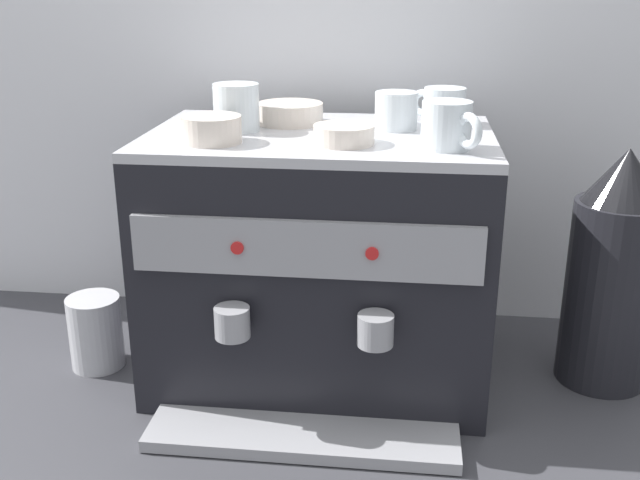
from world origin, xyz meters
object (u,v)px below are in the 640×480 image
ceramic_bowl_1 (344,135)px  coffee_grinder (613,273)px  ceramic_cup_1 (442,106)px  espresso_machine (320,259)px  ceramic_cup_0 (236,107)px  milk_pitcher (96,332)px  ceramic_cup_2 (396,110)px  ceramic_bowl_2 (212,130)px  ceramic_cup_3 (448,126)px  ceramic_bowl_0 (290,114)px

ceramic_bowl_1 → coffee_grinder: ceramic_bowl_1 is taller
ceramic_cup_1 → ceramic_bowl_1: 0.25m
ceramic_cup_1 → ceramic_bowl_1: ceramic_cup_1 is taller
espresso_machine → ceramic_cup_0: ceramic_cup_0 is taller
milk_pitcher → espresso_machine: bearing=4.4°
espresso_machine → ceramic_cup_2: ceramic_cup_2 is taller
coffee_grinder → espresso_machine: bearing=-176.6°
ceramic_cup_2 → ceramic_bowl_1: bearing=-120.7°
ceramic_cup_0 → ceramic_bowl_2: 0.11m
espresso_machine → ceramic_cup_0: bearing=175.4°
espresso_machine → milk_pitcher: size_ratio=4.20×
espresso_machine → ceramic_bowl_2: 0.31m
ceramic_cup_3 → ceramic_bowl_2: (-0.37, 0.00, -0.02)m
ceramic_bowl_2 → ceramic_cup_1: bearing=28.4°
ceramic_bowl_0 → espresso_machine: bearing=-51.7°
espresso_machine → ceramic_bowl_0: ceramic_bowl_0 is taller
ceramic_cup_1 → ceramic_cup_2: same height
ceramic_bowl_2 → coffee_grinder: 0.74m
milk_pitcher → ceramic_cup_0: bearing=9.1°
milk_pitcher → coffee_grinder: bearing=3.8°
ceramic_cup_1 → coffee_grinder: (0.31, -0.08, -0.28)m
ceramic_cup_1 → ceramic_bowl_2: ceramic_cup_1 is taller
ceramic_cup_0 → ceramic_bowl_1: bearing=-24.7°
espresso_machine → ceramic_cup_3: (0.21, -0.10, 0.27)m
espresso_machine → milk_pitcher: espresso_machine is taller
ceramic_cup_0 → ceramic_bowl_0: (0.08, 0.07, -0.02)m
ceramic_bowl_2 → ceramic_cup_0: bearing=81.4°
ceramic_cup_3 → espresso_machine: bearing=155.3°
ceramic_bowl_1 → milk_pitcher: bearing=174.5°
espresso_machine → ceramic_bowl_1: bearing=-58.3°
ceramic_bowl_2 → coffee_grinder: (0.68, 0.12, -0.26)m
ceramic_cup_2 → ceramic_bowl_0: size_ratio=0.92×
ceramic_cup_2 → ceramic_bowl_1: (-0.08, -0.13, -0.02)m
espresso_machine → milk_pitcher: bearing=-175.6°
ceramic_bowl_0 → ceramic_bowl_2: (-0.10, -0.17, 0.00)m
ceramic_cup_0 → ceramic_bowl_1: 0.22m
ceramic_bowl_2 → coffee_grinder: bearing=10.3°
ceramic_cup_1 → coffee_grinder: 0.42m
espresso_machine → ceramic_bowl_2: bearing=-150.3°
ceramic_bowl_0 → ceramic_cup_3: bearing=-32.9°
ceramic_bowl_1 → milk_pitcher: 0.62m
ceramic_bowl_0 → coffee_grinder: bearing=-4.9°
ceramic_cup_1 → ceramic_bowl_2: size_ratio=1.03×
ceramic_cup_1 → ceramic_bowl_2: bearing=-151.6°
ceramic_cup_0 → ceramic_bowl_2: ceramic_cup_0 is taller
ceramic_cup_3 → ceramic_bowl_2: ceramic_cup_3 is taller
ceramic_cup_1 → ceramic_bowl_1: (-0.16, -0.19, -0.02)m
ceramic_cup_0 → ceramic_cup_2: 0.28m
ceramic_cup_2 → ceramic_cup_0: bearing=-171.1°
espresso_machine → ceramic_cup_3: size_ratio=5.58×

